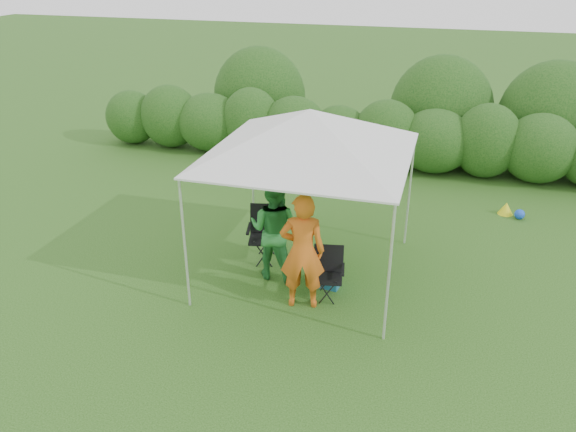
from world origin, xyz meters
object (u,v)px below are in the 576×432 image
(chair_left, at_px, (265,230))
(woman, at_px, (274,229))
(canopy, at_px, (310,133))
(man, at_px, (302,252))
(chair_right, at_px, (328,269))
(cooler, at_px, (328,277))

(chair_left, relative_size, woman, 0.56)
(canopy, bearing_deg, chair_left, 163.58)
(chair_left, xyz_separation_m, man, (1.00, -1.23, 0.38))
(canopy, height_order, woman, canopy)
(chair_right, xyz_separation_m, chair_left, (-1.32, 0.86, 0.09))
(woman, bearing_deg, chair_left, -52.50)
(canopy, distance_m, chair_right, 2.14)
(chair_left, xyz_separation_m, cooler, (1.28, -0.60, -0.39))
(canopy, bearing_deg, cooler, -38.93)
(canopy, height_order, man, canopy)
(chair_right, height_order, cooler, chair_right)
(chair_right, relative_size, woman, 0.47)
(canopy, xyz_separation_m, chair_right, (0.49, -0.61, -2.00))
(canopy, bearing_deg, woman, -150.07)
(canopy, distance_m, woman, 1.69)
(man, bearing_deg, canopy, -93.83)
(chair_left, xyz_separation_m, woman, (0.33, -0.53, 0.32))
(chair_right, height_order, man, man)
(man, distance_m, cooler, 1.03)
(woman, distance_m, cooler, 1.18)
(chair_left, relative_size, cooler, 2.25)
(woman, xyz_separation_m, cooler, (0.94, -0.07, -0.71))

